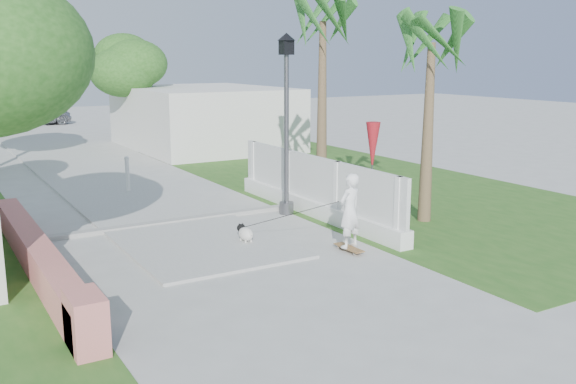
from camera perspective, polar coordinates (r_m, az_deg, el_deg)
ground at (r=10.26m, az=1.42°, el=-10.24°), size 90.00×90.00×0.00m
path_strip at (r=28.77m, az=-20.14°, el=3.49°), size 3.20×36.00×0.06m
curb at (r=15.42m, az=-10.44°, el=-2.65°), size 6.50×0.25×0.10m
grass_right at (r=20.44m, az=6.26°, el=0.92°), size 8.00×20.00×0.01m
pink_wall at (r=12.27m, az=-21.10°, el=-5.77°), size 0.45×8.20×0.80m
lattice_fence at (r=15.90m, az=2.33°, el=-0.18°), size 0.35×7.00×1.50m
building_right at (r=28.42m, az=-7.53°, el=6.60°), size 6.00×8.00×2.60m
street_lamp at (r=15.78m, az=-0.14°, el=6.65°), size 0.44×0.44×4.44m
bollard at (r=19.09m, az=-14.09°, el=1.62°), size 0.14×0.14×1.09m
patio_umbrella at (r=16.10m, az=7.54°, el=4.00°), size 0.36×0.36×2.30m
tree_path_right at (r=29.24m, az=-14.31°, el=10.79°), size 3.00×3.00×4.79m
palm_far at (r=17.47m, az=3.11°, el=13.89°), size 1.80×1.80×5.30m
palm_near at (r=15.35m, az=12.62°, el=11.93°), size 1.80×1.80×4.70m
skateboarder at (r=13.15m, az=0.85°, el=-2.02°), size 1.86×2.19×1.61m
dog at (r=13.60m, az=-3.84°, el=-3.67°), size 0.28×0.61×0.41m
parked_car at (r=40.20m, az=-21.58°, el=6.51°), size 4.13×1.95×1.36m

